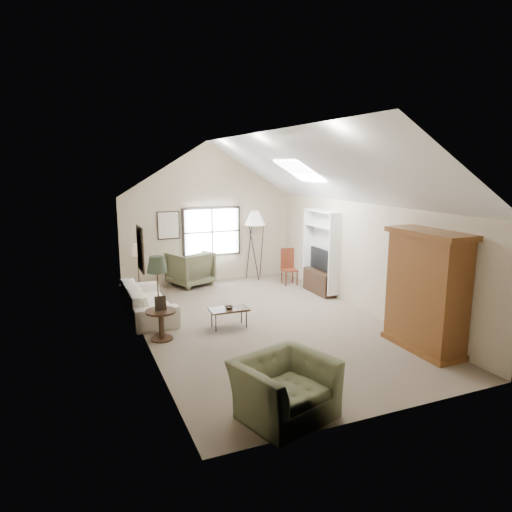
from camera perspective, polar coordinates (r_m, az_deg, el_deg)
name	(u,v)px	position (r m, az deg, el deg)	size (l,w,h in m)	color
room_shell	(264,172)	(9.35, 0.96, 10.48)	(5.01, 8.01, 4.00)	#746353
window	(212,232)	(13.24, -5.54, 3.03)	(1.72, 0.08, 1.42)	black
skylight	(300,170)	(10.72, 5.49, 10.60)	(0.80, 1.20, 0.52)	white
wall_art	(155,236)	(10.79, -12.47, 2.43)	(1.97, 3.71, 0.88)	black
armoire	(426,291)	(8.83, 20.52, -4.13)	(0.60, 1.50, 2.20)	brown
tv_alcove	(321,250)	(12.04, 8.11, 0.70)	(0.32, 1.30, 2.10)	white
media_console	(319,282)	(12.22, 7.92, -3.22)	(0.34, 1.18, 0.60)	#382316
tv_panel	(320,259)	(12.08, 8.00, -0.37)	(0.05, 0.90, 0.55)	black
sofa	(147,300)	(10.61, -13.42, -5.41)	(2.37, 0.92, 0.69)	silver
armchair_near	(284,388)	(6.39, 3.56, -16.17)	(1.22, 1.07, 0.79)	#676C4C
armchair_far	(190,268)	(12.97, -8.24, -1.54)	(1.04, 1.07, 0.97)	#626345
coffee_table	(229,318)	(9.63, -3.39, -7.73)	(0.80, 0.45, 0.41)	#3C2B18
bowl	(229,307)	(9.56, -3.41, -6.43)	(0.19, 0.19, 0.05)	#342515
side_table	(161,325)	(9.12, -11.75, -8.44)	(0.59, 0.59, 0.59)	#392617
side_chair	(290,267)	(12.93, 4.21, -1.36)	(0.40, 0.40, 1.03)	maroon
tripod_lamp	(255,245)	(13.47, -0.13, 1.44)	(0.60, 0.60, 2.07)	white
dark_lamp	(158,296)	(9.15, -12.12, -4.92)	(0.40, 0.40, 1.65)	#272E21
tan_lamp	(139,272)	(11.66, -14.48, -1.95)	(0.30, 0.30, 1.48)	tan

